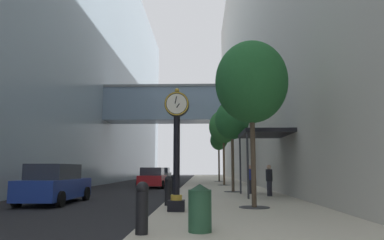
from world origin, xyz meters
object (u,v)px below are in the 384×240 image
at_px(bollard_third, 168,190).
at_px(street_tree_near, 251,82).
at_px(bollard_nearest, 142,206).
at_px(pedestrian_by_clock, 250,179).
at_px(street_tree_mid_far, 223,127).
at_px(pedestrian_walking, 269,180).
at_px(street_tree_far, 219,141).
at_px(car_blue_far, 55,184).
at_px(car_red_mid, 153,178).
at_px(street_clock, 177,142).
at_px(car_grey_near, 163,174).
at_px(bollard_fourth, 174,186).
at_px(trash_bin, 200,207).
at_px(street_tree_mid_near, 232,120).

distance_m(bollard_third, street_tree_near, 5.17).
bearing_deg(bollard_nearest, bollard_third, 90.00).
distance_m(bollard_nearest, pedestrian_by_clock, 12.67).
bearing_deg(street_tree_mid_far, pedestrian_walking, -82.39).
distance_m(street_tree_far, pedestrian_by_clock, 18.83).
bearing_deg(street_tree_near, car_blue_far, 162.67).
bearing_deg(car_red_mid, street_clock, -79.19).
height_order(bollard_nearest, pedestrian_by_clock, pedestrian_by_clock).
relative_size(street_tree_near, car_blue_far, 1.35).
xyz_separation_m(street_tree_far, car_grey_near, (-6.78, 5.42, -3.78)).
bearing_deg(street_tree_mid_far, bollard_fourth, -103.38).
bearing_deg(bollard_fourth, trash_bin, -81.58).
bearing_deg(trash_bin, street_clock, 102.09).
bearing_deg(bollard_nearest, street_tree_mid_far, 81.82).
relative_size(bollard_fourth, car_blue_far, 0.24).
bearing_deg(bollard_third, street_tree_mid_near, 67.87).
distance_m(pedestrian_walking, car_blue_far, 10.30).
bearing_deg(pedestrian_walking, street_tree_far, 94.43).
xyz_separation_m(pedestrian_walking, car_grey_near, (-8.34, 25.54, -0.17)).
distance_m(street_clock, street_tree_near, 3.76).
distance_m(pedestrian_by_clock, car_grey_near, 25.07).
bearing_deg(car_red_mid, bollard_fourth, -77.07).
bearing_deg(bollard_third, street_tree_mid_far, 78.95).
relative_size(street_tree_near, street_tree_mid_near, 1.11).
bearing_deg(street_tree_mid_near, car_red_mid, 131.08).
relative_size(bollard_third, street_tree_far, 0.20).
bearing_deg(trash_bin, street_tree_mid_far, 84.93).
relative_size(street_clock, street_tree_near, 0.67).
bearing_deg(pedestrian_by_clock, street_clock, -114.01).
height_order(bollard_fourth, street_tree_mid_far, street_tree_mid_far).
distance_m(pedestrian_by_clock, car_blue_far, 10.14).
bearing_deg(street_tree_mid_far, street_tree_mid_near, -90.00).
bearing_deg(bollard_third, trash_bin, -77.25).
bearing_deg(bollard_third, street_clock, -75.82).
bearing_deg(car_grey_near, street_clock, -82.74).
bearing_deg(car_grey_near, pedestrian_walking, -71.90).
bearing_deg(street_tree_far, car_blue_far, -110.32).
height_order(trash_bin, pedestrian_walking, pedestrian_walking).
height_order(street_tree_mid_near, pedestrian_walking, street_tree_mid_near).
xyz_separation_m(street_tree_mid_near, pedestrian_walking, (1.56, -3.23, -3.51)).
bearing_deg(pedestrian_walking, bollard_third, -136.03).
bearing_deg(bollard_third, street_tree_far, 82.68).
height_order(street_clock, bollard_third, street_clock).
xyz_separation_m(bollard_fourth, street_tree_near, (3.17, -3.55, 4.03)).
bearing_deg(street_clock, car_grey_near, 97.26).
bearing_deg(street_tree_far, pedestrian_by_clock, -87.48).
distance_m(street_clock, bollard_fourth, 4.96).
height_order(trash_bin, car_grey_near, car_grey_near).
xyz_separation_m(bollard_third, street_tree_far, (3.17, 24.68, 3.86)).
height_order(car_red_mid, car_blue_far, car_blue_far).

